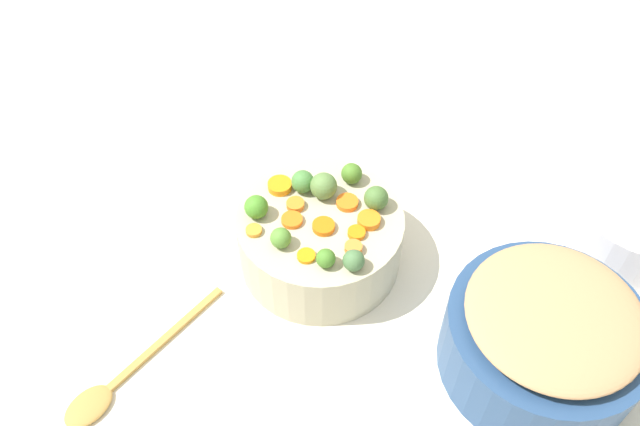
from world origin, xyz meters
TOP-DOWN VIEW (x-y plane):
  - tabletop at (0.00, 0.00)m, footprint 2.40×2.40m
  - serving_bowl_carrots at (-0.01, 0.00)m, footprint 0.26×0.26m
  - metal_pot at (0.35, 0.08)m, footprint 0.28×0.28m
  - stuffing_mound at (0.35, 0.08)m, footprint 0.24×0.24m
  - carrot_slice_0 at (0.03, -0.07)m, footprint 0.03×0.03m
  - carrot_slice_1 at (0.01, -0.01)m, footprint 0.03×0.03m
  - carrot_slice_2 at (-0.07, -0.09)m, footprint 0.02×0.02m
  - carrot_slice_3 at (0.00, 0.05)m, footprint 0.05×0.05m
  - carrot_slice_4 at (-0.04, -0.04)m, footprint 0.04×0.04m
  - carrot_slice_5 at (-0.06, -0.01)m, footprint 0.03×0.03m
  - carrot_slice_6 at (0.05, 0.01)m, footprint 0.04×0.04m
  - carrot_slice_7 at (0.07, -0.01)m, footprint 0.03×0.03m
  - carrot_slice_8 at (-0.10, -0.00)m, footprint 0.05×0.05m
  - carrot_slice_9 at (0.05, 0.04)m, footprint 0.05×0.05m
  - brussels_sprout_0 at (0.09, -0.04)m, footprint 0.03×0.03m
  - brussels_sprout_1 at (-0.03, 0.09)m, footprint 0.03×0.03m
  - brussels_sprout_2 at (-0.04, 0.04)m, footprint 0.04×0.04m
  - brussels_sprout_3 at (-0.09, -0.06)m, footprint 0.04×0.04m
  - brussels_sprout_4 at (-0.07, 0.02)m, footprint 0.04×0.04m
  - brussels_sprout_5 at (0.03, 0.08)m, footprint 0.04×0.04m
  - brussels_sprout_6 at (-0.02, -0.08)m, footprint 0.03×0.03m
  - brussels_sprout_7 at (0.06, -0.06)m, footprint 0.03×0.03m
  - wooden_spoon at (-0.07, -0.37)m, footprint 0.05×0.30m

SIDE VIEW (x-z plane):
  - tabletop at x=0.00m, z-range 0.00..0.02m
  - wooden_spoon at x=-0.07m, z-range 0.02..0.03m
  - serving_bowl_carrots at x=-0.01m, z-range 0.02..0.13m
  - metal_pot at x=0.35m, z-range 0.02..0.13m
  - carrot_slice_0 at x=0.03m, z-range 0.13..0.13m
  - carrot_slice_2 at x=-0.07m, z-range 0.13..0.13m
  - carrot_slice_4 at x=-0.04m, z-range 0.13..0.13m
  - carrot_slice_6 at x=0.05m, z-range 0.13..0.13m
  - carrot_slice_3 at x=0.00m, z-range 0.13..0.13m
  - carrot_slice_1 at x=0.01m, z-range 0.13..0.14m
  - carrot_slice_5 at x=-0.06m, z-range 0.13..0.14m
  - carrot_slice_7 at x=0.07m, z-range 0.13..0.14m
  - carrot_slice_9 at x=0.05m, z-range 0.13..0.14m
  - carrot_slice_8 at x=-0.10m, z-range 0.13..0.14m
  - brussels_sprout_7 at x=0.06m, z-range 0.13..0.15m
  - brussels_sprout_6 at x=-0.02m, z-range 0.13..0.16m
  - brussels_sprout_0 at x=0.09m, z-range 0.13..0.16m
  - brussels_sprout_1 at x=-0.03m, z-range 0.13..0.16m
  - brussels_sprout_4 at x=-0.07m, z-range 0.13..0.16m
  - brussels_sprout_3 at x=-0.09m, z-range 0.13..0.16m
  - brussels_sprout_5 at x=0.03m, z-range 0.13..0.16m
  - brussels_sprout_2 at x=-0.04m, z-range 0.13..0.17m
  - stuffing_mound at x=0.35m, z-range 0.13..0.17m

